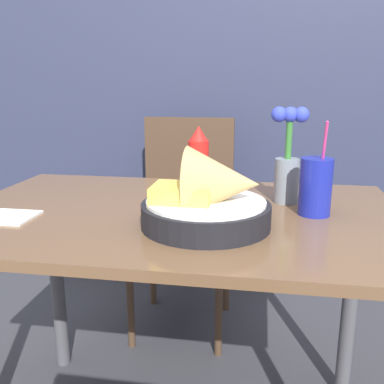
% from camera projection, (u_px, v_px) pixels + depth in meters
% --- Properties ---
extents(wall_window, '(7.00, 0.06, 2.60)m').
position_uv_depth(wall_window, '(222.00, 31.00, 2.02)').
color(wall_window, '#2D334C').
rests_on(wall_window, ground_plane).
extents(dining_table, '(1.16, 0.74, 0.74)m').
position_uv_depth(dining_table, '(177.00, 249.00, 1.14)').
color(dining_table, brown).
rests_on(dining_table, ground_plane).
extents(chair_far_window, '(0.40, 0.40, 0.92)m').
position_uv_depth(chair_far_window, '(186.00, 206.00, 1.89)').
color(chair_far_window, '#473323').
rests_on(chair_far_window, ground_plane).
extents(food_basket, '(0.30, 0.30, 0.19)m').
position_uv_depth(food_basket, '(211.00, 200.00, 0.97)').
color(food_basket, black).
rests_on(food_basket, dining_table).
extents(ketchup_bottle, '(0.06, 0.06, 0.20)m').
position_uv_depth(ketchup_bottle, '(198.00, 163.00, 1.23)').
color(ketchup_bottle, red).
rests_on(ketchup_bottle, dining_table).
extents(drink_cup, '(0.08, 0.08, 0.24)m').
position_uv_depth(drink_cup, '(315.00, 188.00, 1.06)').
color(drink_cup, '#192399').
rests_on(drink_cup, dining_table).
extents(flower_vase, '(0.10, 0.07, 0.26)m').
position_uv_depth(flower_vase, '(288.00, 162.00, 1.16)').
color(flower_vase, gray).
rests_on(flower_vase, dining_table).
extents(napkin, '(0.14, 0.11, 0.01)m').
position_uv_depth(napkin, '(6.00, 217.00, 1.05)').
color(napkin, white).
rests_on(napkin, dining_table).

